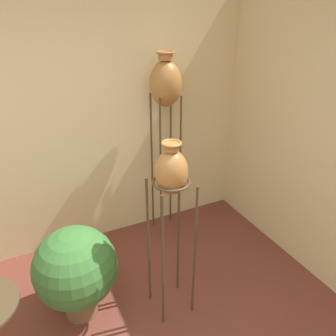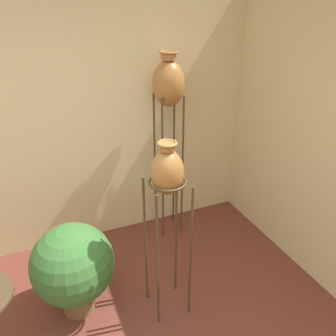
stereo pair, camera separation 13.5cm
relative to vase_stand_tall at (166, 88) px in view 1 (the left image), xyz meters
The scene contains 4 objects.
wall_back 1.23m from the vase_stand_tall, 167.47° to the left, with size 8.29×0.06×2.70m.
vase_stand_tall is the anchor object (origin of this frame).
vase_stand_medium 1.18m from the vase_stand_tall, 113.40° to the right, with size 0.30×0.30×1.54m.
potted_plant 1.83m from the vase_stand_tall, 146.86° to the right, with size 0.67×0.67×0.83m.
Camera 1 is at (-0.20, -0.96, 2.37)m, focal length 35.00 mm.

